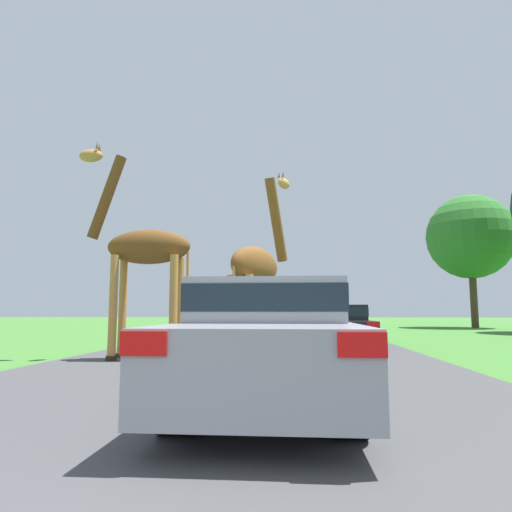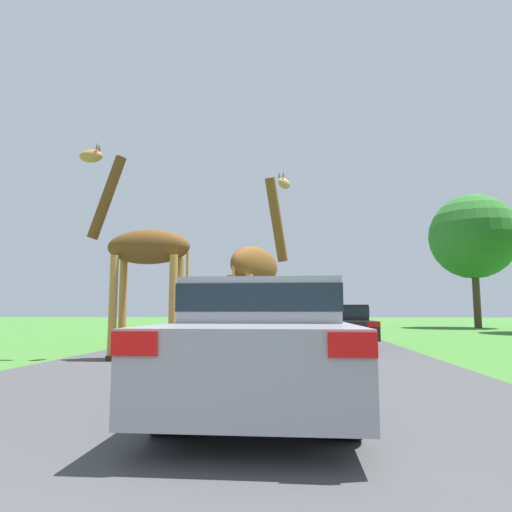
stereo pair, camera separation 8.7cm
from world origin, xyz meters
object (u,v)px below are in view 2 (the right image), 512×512
(giraffe_near_road, at_px, (258,268))
(tree_far_right, at_px, (473,237))
(car_lead_maroon, at_px, (266,338))
(car_queue_right, at_px, (224,318))
(giraffe_companion, at_px, (143,254))
(car_queue_left, at_px, (336,323))

(giraffe_near_road, height_order, tree_far_right, tree_far_right)
(giraffe_near_road, bearing_deg, car_lead_maroon, -57.44)
(car_queue_right, bearing_deg, giraffe_companion, -88.26)
(giraffe_companion, distance_m, car_queue_right, 14.55)
(tree_far_right, bearing_deg, giraffe_near_road, -123.62)
(giraffe_near_road, xyz_separation_m, giraffe_companion, (-2.48, -1.67, 0.18))
(car_lead_maroon, height_order, car_queue_right, car_lead_maroon)
(giraffe_companion, bearing_deg, tree_far_right, -36.74)
(car_queue_right, relative_size, tree_far_right, 0.52)
(giraffe_companion, relative_size, car_lead_maroon, 1.03)
(giraffe_near_road, xyz_separation_m, car_queue_left, (2.21, 3.08, -1.49))
(car_queue_left, relative_size, tree_far_right, 0.52)
(giraffe_near_road, bearing_deg, car_queue_right, 129.81)
(giraffe_near_road, height_order, car_lead_maroon, giraffe_near_road)
(giraffe_near_road, distance_m, tree_far_right, 22.77)
(giraffe_near_road, xyz_separation_m, car_lead_maroon, (0.61, -6.18, -1.43))
(giraffe_companion, height_order, tree_far_right, tree_far_right)
(car_lead_maroon, relative_size, tree_far_right, 0.56)
(car_lead_maroon, bearing_deg, car_queue_right, 100.52)
(car_lead_maroon, bearing_deg, giraffe_companion, 124.35)
(tree_far_right, bearing_deg, car_lead_maroon, -115.43)
(giraffe_near_road, xyz_separation_m, car_queue_right, (-2.92, 12.78, -1.46))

